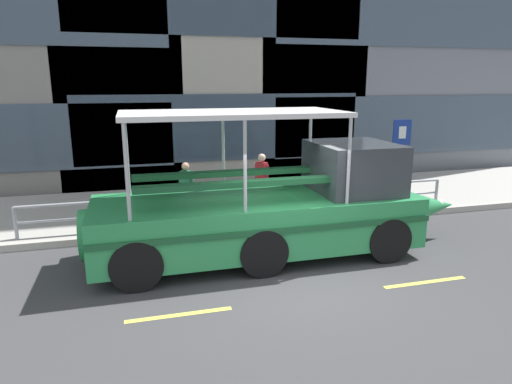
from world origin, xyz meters
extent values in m
plane|color=#3D3D3F|center=(0.00, 0.00, 0.00)|extent=(120.00, 120.00, 0.00)
cube|color=#A8A59E|center=(0.00, 5.60, 0.09)|extent=(32.00, 4.80, 0.18)
cube|color=#B2ADA3|center=(0.00, 3.11, 0.09)|extent=(32.00, 0.18, 0.18)
cube|color=#DBD64C|center=(-2.40, -0.92, 0.00)|extent=(1.80, 0.12, 0.01)
cube|color=#DBD64C|center=(2.40, -0.92, 0.00)|extent=(1.80, 0.12, 0.01)
cube|color=#3D4C5B|center=(-6.53, 8.37, 2.02)|extent=(9.91, 0.06, 2.22)
cube|color=#3D4C5B|center=(-6.53, 8.37, 6.06)|extent=(9.91, 0.06, 2.22)
cube|color=#2D3D4C|center=(0.28, 8.37, 2.20)|extent=(10.48, 0.06, 2.42)
cube|color=#3D4C5B|center=(7.88, 8.37, 2.11)|extent=(11.26, 0.06, 2.32)
cube|color=#3D4C5B|center=(7.88, 8.37, 6.33)|extent=(11.26, 0.06, 2.32)
cylinder|color=#9EA0A8|center=(0.03, 3.45, 0.95)|extent=(11.62, 0.07, 0.07)
cylinder|color=#9EA0A8|center=(0.03, 3.45, 0.57)|extent=(11.62, 0.06, 0.06)
cylinder|color=#9EA0A8|center=(-5.78, 3.45, 0.57)|extent=(0.09, 0.09, 0.77)
cylinder|color=#9EA0A8|center=(-3.84, 3.45, 0.57)|extent=(0.09, 0.09, 0.77)
cylinder|color=#9EA0A8|center=(-1.91, 3.45, 0.57)|extent=(0.09, 0.09, 0.77)
cylinder|color=#9EA0A8|center=(0.03, 3.45, 0.57)|extent=(0.09, 0.09, 0.77)
cylinder|color=#9EA0A8|center=(1.97, 3.45, 0.57)|extent=(0.09, 0.09, 0.77)
cylinder|color=#9EA0A8|center=(3.90, 3.45, 0.57)|extent=(0.09, 0.09, 0.77)
cylinder|color=#9EA0A8|center=(5.84, 3.45, 0.57)|extent=(0.09, 0.09, 0.77)
cylinder|color=#4C4F54|center=(4.81, 3.97, 1.45)|extent=(0.08, 0.08, 2.53)
cube|color=navy|center=(4.81, 3.92, 2.36)|extent=(0.60, 0.04, 0.76)
cube|color=white|center=(4.81, 3.90, 2.36)|extent=(0.24, 0.01, 0.36)
cube|color=#2D9351|center=(-0.41, 1.33, 0.82)|extent=(7.06, 2.38, 1.10)
cone|color=#2D9351|center=(3.91, 1.33, 0.82)|extent=(1.59, 1.04, 1.04)
cylinder|color=#2D9351|center=(-3.94, 1.33, 0.82)|extent=(0.35, 1.04, 1.04)
cube|color=#19512C|center=(-0.41, 0.12, 0.96)|extent=(7.06, 0.04, 0.12)
sphere|color=white|center=(4.31, 1.33, 0.87)|extent=(0.22, 0.22, 0.22)
cube|color=#33383D|center=(1.88, 1.33, 1.93)|extent=(1.76, 2.00, 1.11)
cube|color=silver|center=(-0.94, 1.33, 3.19)|extent=(4.59, 2.19, 0.10)
cylinder|color=#B2B2B7|center=(1.23, 2.38, 2.26)|extent=(0.07, 0.07, 1.77)
cylinder|color=#B2B2B7|center=(1.23, 0.28, 2.26)|extent=(0.07, 0.07, 1.77)
cylinder|color=#B2B2B7|center=(-0.94, 2.38, 2.26)|extent=(0.07, 0.07, 1.77)
cylinder|color=#B2B2B7|center=(-0.94, 0.28, 2.26)|extent=(0.07, 0.07, 1.77)
cylinder|color=#B2B2B7|center=(-3.11, 2.38, 2.26)|extent=(0.07, 0.07, 1.77)
cylinder|color=#B2B2B7|center=(-3.11, 0.28, 2.26)|extent=(0.07, 0.07, 1.77)
cube|color=#19512C|center=(-0.94, 1.90, 1.82)|extent=(4.22, 0.28, 0.12)
cube|color=#19512C|center=(-0.94, 0.76, 1.82)|extent=(4.22, 0.28, 0.12)
cylinder|color=black|center=(2.24, 2.42, 0.50)|extent=(1.00, 0.28, 1.00)
cylinder|color=black|center=(2.24, 0.23, 0.50)|extent=(1.00, 0.28, 1.00)
cylinder|color=black|center=(-0.59, 2.42, 0.50)|extent=(1.00, 0.28, 1.00)
cylinder|color=black|center=(-0.59, 0.23, 0.50)|extent=(1.00, 0.28, 1.00)
cylinder|color=black|center=(-3.06, 2.42, 0.50)|extent=(1.00, 0.28, 1.00)
cylinder|color=black|center=(-3.06, 0.23, 0.50)|extent=(1.00, 0.28, 1.00)
cylinder|color=black|center=(2.40, 4.40, 0.60)|extent=(0.11, 0.11, 0.84)
cylinder|color=black|center=(2.50, 4.27, 0.60)|extent=(0.11, 0.11, 0.84)
cube|color=maroon|center=(2.45, 4.33, 1.31)|extent=(0.33, 0.36, 0.59)
cylinder|color=maroon|center=(2.33, 4.50, 1.28)|extent=(0.07, 0.07, 0.53)
cylinder|color=maroon|center=(2.57, 4.17, 1.28)|extent=(0.07, 0.07, 0.53)
sphere|color=#936B4C|center=(2.45, 4.33, 1.75)|extent=(0.23, 0.23, 0.23)
cylinder|color=black|center=(0.64, 4.35, 0.59)|extent=(0.10, 0.10, 0.82)
cylinder|color=black|center=(0.54, 4.47, 0.59)|extent=(0.10, 0.10, 0.82)
cube|color=maroon|center=(0.59, 4.41, 1.29)|extent=(0.33, 0.35, 0.58)
cylinder|color=maroon|center=(0.71, 4.25, 1.26)|extent=(0.07, 0.07, 0.52)
cylinder|color=maroon|center=(0.47, 4.57, 1.26)|extent=(0.07, 0.07, 0.52)
sphere|color=beige|center=(0.59, 4.41, 1.71)|extent=(0.22, 0.22, 0.22)
cylinder|color=#1E2338|center=(-1.56, 4.18, 0.56)|extent=(0.10, 0.10, 0.76)
cylinder|color=#1E2338|center=(-1.69, 4.26, 0.56)|extent=(0.10, 0.10, 0.76)
cube|color=#236B47|center=(-1.63, 4.22, 1.21)|extent=(0.33, 0.29, 0.54)
cylinder|color=#236B47|center=(-1.47, 4.12, 1.18)|extent=(0.07, 0.07, 0.48)
cylinder|color=#236B47|center=(-1.78, 4.32, 1.18)|extent=(0.07, 0.07, 0.48)
sphere|color=tan|center=(-1.63, 4.22, 1.60)|extent=(0.21, 0.21, 0.21)
camera|label=1|loc=(-2.99, -7.94, 3.84)|focal=31.72mm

